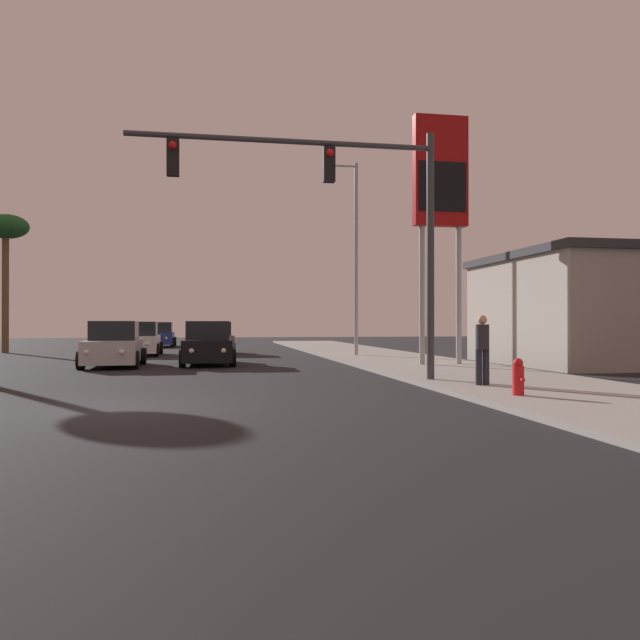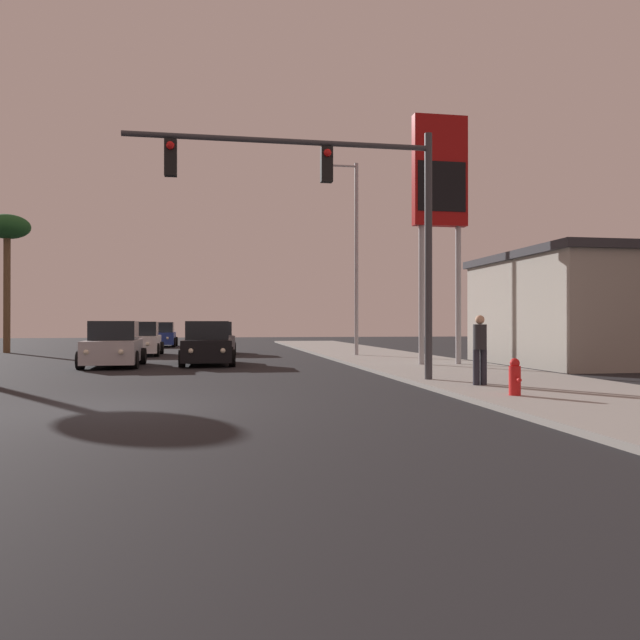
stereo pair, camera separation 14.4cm
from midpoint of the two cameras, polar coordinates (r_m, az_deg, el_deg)
ground_plane at (r=12.39m, az=-18.78°, el=-7.68°), size 120.00×120.00×0.00m
sidewalk_right at (r=23.47m, az=9.00°, el=-4.05°), size 5.00×60.00×0.12m
building_gas_station at (r=27.27m, az=26.25°, el=0.91°), size 10.30×8.30×4.30m
car_silver at (r=24.16m, az=-18.49°, el=-2.27°), size 2.04×4.34×1.68m
car_red at (r=44.50m, az=-18.45°, el=-1.37°), size 2.04×4.32×1.68m
car_black at (r=24.46m, az=-10.39°, el=-2.26°), size 2.04×4.32×1.68m
car_white at (r=32.26m, az=-16.27°, el=-1.78°), size 2.04×4.34×1.68m
car_blue at (r=44.14m, az=-14.51°, el=-1.38°), size 2.04×4.33×1.68m
car_grey at (r=32.94m, az=-9.74°, el=-1.76°), size 2.04×4.33×1.68m
traffic_light_mast at (r=16.36m, az=2.11°, el=10.84°), size 7.91×0.36×6.50m
street_lamp at (r=29.44m, az=2.93°, el=6.56°), size 1.74×0.24×9.00m
gas_station_sign at (r=23.50m, az=10.78°, el=12.04°), size 2.00×0.42×9.00m
fire_hydrant at (r=13.43m, az=17.38°, el=-5.02°), size 0.24×0.34×0.76m
pedestrian_on_sidewalk at (r=15.39m, az=14.37°, el=-2.38°), size 0.34×0.32×1.67m
palm_tree_mid at (r=38.09m, az=-26.91°, el=7.12°), size 2.40×2.40×7.52m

